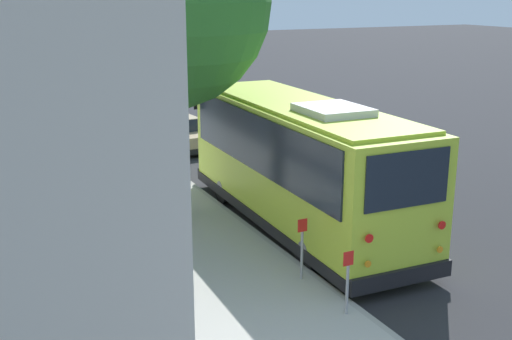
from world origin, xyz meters
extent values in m
plane|color=#28282B|center=(0.00, 0.00, 0.00)|extent=(160.00, 160.00, 0.00)
cube|color=#B2AFA8|center=(0.00, 3.41, 0.07)|extent=(80.00, 3.73, 0.15)
cube|color=#9D9A94|center=(0.00, 1.48, 0.07)|extent=(80.00, 0.14, 0.15)
cube|color=#ADC633|center=(1.37, 0.11, 1.77)|extent=(9.09, 2.73, 3.02)
cube|color=black|center=(1.37, 0.11, 0.40)|extent=(9.14, 2.78, 0.28)
cube|color=black|center=(1.37, 0.11, 2.43)|extent=(8.36, 2.80, 1.45)
cube|color=black|center=(5.90, -0.02, 2.43)|extent=(0.09, 2.17, 1.52)
cube|color=black|center=(-3.16, 0.23, 2.54)|extent=(0.09, 1.99, 1.16)
cube|color=black|center=(5.90, -0.02, 3.14)|extent=(0.09, 1.79, 0.22)
cube|color=#ADC633|center=(1.37, 0.11, 3.32)|extent=(8.53, 2.48, 0.10)
cube|color=silver|center=(-0.24, 0.15, 3.44)|extent=(1.70, 1.45, 0.20)
cube|color=black|center=(5.93, -0.02, 0.44)|extent=(0.17, 2.51, 0.36)
cube|color=black|center=(-3.19, 0.24, 0.44)|extent=(0.17, 2.51, 0.36)
cylinder|color=red|center=(-3.21, 1.13, 1.47)|extent=(0.03, 0.18, 0.18)
cylinder|color=orange|center=(-3.21, 1.13, 0.92)|extent=(0.03, 0.14, 0.14)
cylinder|color=red|center=(-3.26, -0.66, 1.47)|extent=(0.03, 0.18, 0.18)
cylinder|color=orange|center=(-3.26, -0.66, 0.92)|extent=(0.03, 0.14, 0.14)
cube|color=white|center=(6.00, 0.81, 0.61)|extent=(0.05, 0.32, 0.18)
cube|color=white|center=(5.95, -0.85, 0.61)|extent=(0.05, 0.32, 0.18)
cube|color=black|center=(5.64, 1.39, 2.72)|extent=(0.06, 0.10, 0.24)
cylinder|color=black|center=(4.07, 1.12, 0.47)|extent=(0.95, 0.33, 0.95)
cylinder|color=slate|center=(4.07, 1.12, 0.47)|extent=(0.43, 0.33, 0.43)
cylinder|color=black|center=(4.01, -1.05, 0.47)|extent=(0.95, 0.33, 0.95)
cylinder|color=slate|center=(4.01, -1.05, 0.47)|extent=(0.43, 0.33, 0.43)
cylinder|color=black|center=(-1.13, 1.27, 0.47)|extent=(0.95, 0.33, 0.95)
cylinder|color=slate|center=(-1.13, 1.27, 0.47)|extent=(0.43, 0.33, 0.43)
cylinder|color=black|center=(-1.19, -0.91, 0.47)|extent=(0.95, 0.33, 0.95)
cylinder|color=slate|center=(-1.19, -0.91, 0.47)|extent=(0.43, 0.33, 0.43)
cube|color=tan|center=(11.61, 0.19, 0.47)|extent=(4.58, 2.09, 0.62)
cube|color=black|center=(11.50, 0.18, 1.02)|extent=(2.22, 1.67, 0.48)
cube|color=tan|center=(11.50, 0.18, 1.26)|extent=(2.14, 1.62, 0.05)
cube|color=black|center=(13.86, 0.37, 0.26)|extent=(0.21, 1.69, 0.20)
cube|color=black|center=(9.37, 0.01, 0.26)|extent=(0.21, 1.69, 0.20)
cylinder|color=black|center=(12.96, 1.10, 0.32)|extent=(0.65, 0.25, 0.63)
cylinder|color=slate|center=(12.96, 1.10, 0.32)|extent=(0.30, 0.24, 0.28)
cylinder|color=black|center=(13.08, -0.50, 0.32)|extent=(0.65, 0.25, 0.63)
cylinder|color=slate|center=(13.08, -0.50, 0.32)|extent=(0.30, 0.24, 0.28)
cylinder|color=black|center=(10.15, 0.88, 0.32)|extent=(0.65, 0.25, 0.63)
cylinder|color=slate|center=(10.15, 0.88, 0.32)|extent=(0.30, 0.24, 0.28)
cylinder|color=black|center=(10.27, -0.72, 0.32)|extent=(0.65, 0.25, 0.63)
cylinder|color=slate|center=(10.27, -0.72, 0.32)|extent=(0.30, 0.24, 0.28)
cube|color=navy|center=(18.41, 0.56, 0.48)|extent=(4.35, 1.99, 0.63)
cube|color=black|center=(18.30, 0.55, 1.04)|extent=(2.11, 1.59, 0.48)
cube|color=navy|center=(18.30, 0.55, 1.28)|extent=(2.03, 1.55, 0.05)
cube|color=black|center=(20.54, 0.73, 0.26)|extent=(0.21, 1.61, 0.20)
cube|color=black|center=(16.28, 0.39, 0.26)|extent=(0.21, 1.61, 0.20)
cylinder|color=black|center=(19.68, 1.42, 0.32)|extent=(0.66, 0.25, 0.65)
cylinder|color=slate|center=(19.68, 1.42, 0.32)|extent=(0.31, 0.24, 0.29)
cylinder|color=black|center=(19.80, -0.08, 0.32)|extent=(0.66, 0.25, 0.65)
cylinder|color=slate|center=(19.80, -0.08, 0.32)|extent=(0.31, 0.24, 0.29)
cylinder|color=black|center=(17.02, 1.21, 0.32)|extent=(0.66, 0.25, 0.65)
cylinder|color=slate|center=(17.02, 1.21, 0.32)|extent=(0.31, 0.24, 0.29)
cylinder|color=black|center=(17.14, -0.30, 0.32)|extent=(0.66, 0.25, 0.65)
cylinder|color=slate|center=(17.14, -0.30, 0.32)|extent=(0.31, 0.24, 0.29)
cube|color=#A8AAAF|center=(25.82, 0.51, 0.50)|extent=(4.52, 1.85, 0.66)
cube|color=black|center=(25.70, 0.50, 1.07)|extent=(2.16, 1.54, 0.48)
cube|color=#A8AAAF|center=(25.70, 0.50, 1.31)|extent=(2.08, 1.50, 0.05)
cube|color=black|center=(28.08, 0.57, 0.27)|extent=(0.13, 1.66, 0.20)
cube|color=black|center=(23.56, 0.44, 0.27)|extent=(0.13, 1.66, 0.20)
cylinder|color=black|center=(27.21, 1.33, 0.34)|extent=(0.68, 0.22, 0.68)
cylinder|color=slate|center=(27.21, 1.33, 0.34)|extent=(0.31, 0.23, 0.30)
cylinder|color=black|center=(27.25, -0.24, 0.34)|extent=(0.68, 0.22, 0.68)
cylinder|color=slate|center=(27.25, -0.24, 0.34)|extent=(0.31, 0.23, 0.30)
cylinder|color=black|center=(24.39, 1.25, 0.34)|extent=(0.68, 0.22, 0.68)
cylinder|color=slate|center=(24.39, 1.25, 0.34)|extent=(0.31, 0.23, 0.30)
cylinder|color=black|center=(24.43, -0.32, 0.34)|extent=(0.68, 0.22, 0.68)
cylinder|color=slate|center=(24.43, -0.32, 0.34)|extent=(0.31, 0.23, 0.30)
cube|color=silver|center=(32.57, 0.45, 0.48)|extent=(4.55, 1.68, 0.63)
cube|color=black|center=(32.45, 0.45, 1.04)|extent=(2.15, 1.45, 0.48)
cube|color=silver|center=(32.45, 0.45, 1.28)|extent=(2.07, 1.41, 0.05)
cube|color=black|center=(34.87, 0.45, 0.26)|extent=(0.08, 1.63, 0.20)
cube|color=black|center=(30.27, 0.45, 0.26)|extent=(0.08, 1.63, 0.20)
cylinder|color=black|center=(34.01, 1.21, 0.32)|extent=(0.65, 0.20, 0.65)
cylinder|color=slate|center=(34.01, 1.21, 0.32)|extent=(0.29, 0.22, 0.29)
cylinder|color=black|center=(34.00, -0.31, 0.32)|extent=(0.65, 0.20, 0.65)
cylinder|color=slate|center=(34.00, -0.31, 0.32)|extent=(0.29, 0.22, 0.29)
cylinder|color=black|center=(31.13, 1.21, 0.32)|extent=(0.65, 0.20, 0.65)
cylinder|color=slate|center=(31.13, 1.21, 0.32)|extent=(0.29, 0.22, 0.29)
cylinder|color=black|center=(31.13, -0.31, 0.32)|extent=(0.65, 0.20, 0.65)
cylinder|color=slate|center=(31.13, -0.31, 0.32)|extent=(0.29, 0.22, 0.29)
cube|color=black|center=(40.17, 0.53, 0.46)|extent=(4.60, 1.89, 0.62)
cube|color=black|center=(40.05, 0.52, 1.01)|extent=(2.20, 1.58, 0.48)
cube|color=black|center=(40.05, 0.52, 1.25)|extent=(2.11, 1.54, 0.05)
cube|color=black|center=(42.47, 0.60, 0.26)|extent=(0.14, 1.69, 0.20)
cube|color=black|center=(37.87, 0.45, 0.26)|extent=(0.14, 1.69, 0.20)
cylinder|color=black|center=(41.58, 1.37, 0.31)|extent=(0.63, 0.22, 0.62)
cylinder|color=slate|center=(41.58, 1.37, 0.31)|extent=(0.29, 0.23, 0.28)
cylinder|color=black|center=(41.63, -0.22, 0.31)|extent=(0.63, 0.22, 0.62)
cylinder|color=slate|center=(41.63, -0.22, 0.31)|extent=(0.29, 0.23, 0.28)
cylinder|color=black|center=(38.71, 1.28, 0.31)|extent=(0.63, 0.22, 0.62)
cylinder|color=slate|center=(38.71, 1.28, 0.31)|extent=(0.29, 0.23, 0.28)
cylinder|color=black|center=(38.76, -0.32, 0.31)|extent=(0.63, 0.22, 0.62)
cylinder|color=slate|center=(38.76, -0.32, 0.31)|extent=(0.29, 0.23, 0.28)
cylinder|color=brown|center=(3.49, 2.99, 2.03)|extent=(0.39, 0.39, 3.77)
sphere|color=#2D6B28|center=(3.49, 2.99, 5.87)|extent=(5.56, 5.56, 5.56)
cylinder|color=gray|center=(-3.52, 1.81, 0.65)|extent=(0.06, 0.06, 1.00)
cube|color=red|center=(-3.52, 1.81, 1.29)|extent=(0.02, 0.22, 0.28)
cylinder|color=gray|center=(-1.78, 1.81, 0.69)|extent=(0.06, 0.06, 1.08)
cube|color=red|center=(-1.78, 1.81, 1.37)|extent=(0.02, 0.22, 0.28)
cube|color=silver|center=(0.77, -3.08, 0.00)|extent=(2.40, 0.14, 0.01)
cube|color=silver|center=(6.77, -3.08, 0.00)|extent=(2.40, 0.14, 0.01)
camera|label=1|loc=(-12.78, 8.23, 6.15)|focal=45.00mm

